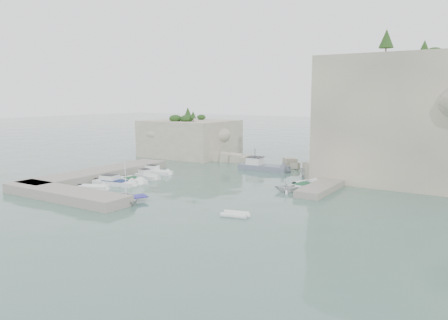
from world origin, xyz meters
The scene contains 22 objects.
ground centered at (0.00, 0.00, 0.00)m, with size 400.00×400.00×0.00m, color #4A6F62.
cliff_east centered at (23.00, 23.00, 8.50)m, with size 26.00×22.00×17.00m, color beige.
cliff_terrace centered at (13.00, 18.00, 1.25)m, with size 8.00×10.00×2.50m, color beige.
outcrop_west centered at (-20.00, 25.00, 3.50)m, with size 16.00×14.00×7.00m, color beige.
quay_west centered at (-17.00, -1.00, 0.55)m, with size 5.00×24.00×1.10m, color #9E9689.
quay_south centered at (-10.00, -12.50, 0.55)m, with size 18.00×4.00×1.10m, color #9E9689.
ledge_east centered at (13.50, 10.00, 0.40)m, with size 3.00×16.00×0.80m, color #9E9689.
breakwater centered at (-1.00, 22.00, 0.70)m, with size 28.00×3.00×1.40m, color beige.
motorboat_a centered at (-11.94, 5.62, 0.00)m, with size 5.54×1.65×1.40m, color white, non-canonical shape.
motorboat_b centered at (-10.55, 2.07, 0.00)m, with size 5.00×1.63×1.40m, color silver, non-canonical shape.
motorboat_c centered at (-10.13, -1.23, 0.00)m, with size 5.32×1.94×0.70m, color white, non-canonical shape.
motorboat_d centered at (-10.97, -3.72, 0.00)m, with size 6.73×2.00×1.40m, color white, non-canonical shape.
motorboat_e centered at (-11.00, -7.36, 0.00)m, with size 3.96×1.62×0.70m, color white, non-canonical shape.
rowboat centered at (-2.80, -9.90, 0.00)m, with size 3.65×5.11×1.06m, color silver.
inflatable_dinghy centered at (10.40, -8.34, 0.00)m, with size 2.86×1.39×0.44m, color silver, non-canonical shape.
tender_east_a centered at (10.05, 4.50, 0.00)m, with size 2.53×2.93×1.54m, color silver.
tender_east_b centered at (10.84, 7.78, 0.00)m, with size 4.67×1.59×0.70m, color silver, non-canonical shape.
tender_east_c centered at (10.54, 9.83, 0.00)m, with size 4.45×1.44×0.70m, color silver, non-canonical shape.
tender_east_d centered at (9.28, 14.35, 0.00)m, with size 1.56×4.15×1.60m, color silver.
work_boat centered at (0.40, 17.21, 0.00)m, with size 8.84×2.61×2.20m, color slate, non-canonical shape.
rowboat_mast centered at (-2.80, -9.90, 2.63)m, with size 0.10×0.10×4.20m, color white.
vegetation centered at (17.83, 24.40, 17.93)m, with size 53.48×13.88×13.40m.
Camera 1 is at (31.72, -44.00, 11.59)m, focal length 35.00 mm.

